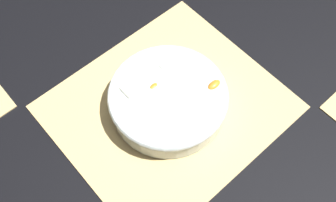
# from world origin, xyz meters

# --- Properties ---
(ground_plane) EXTENTS (6.00, 6.00, 0.00)m
(ground_plane) POSITION_xyz_m (0.00, 0.00, 0.00)
(ground_plane) COLOR black
(bamboo_mat_center) EXTENTS (0.46, 0.41, 0.01)m
(bamboo_mat_center) POSITION_xyz_m (0.00, 0.00, 0.00)
(bamboo_mat_center) COLOR #D6B775
(bamboo_mat_center) RESTS_ON ground_plane
(fruit_salad_bowl) EXTENTS (0.25, 0.25, 0.06)m
(fruit_salad_bowl) POSITION_xyz_m (0.00, 0.00, 0.04)
(fruit_salad_bowl) COLOR silver
(fruit_salad_bowl) RESTS_ON bamboo_mat_center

